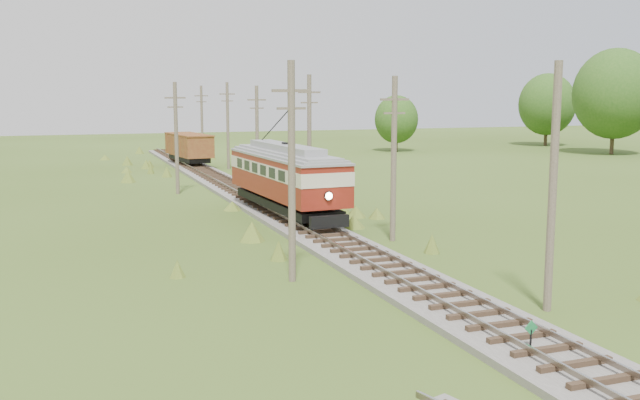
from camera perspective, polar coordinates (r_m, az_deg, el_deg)
name	(u,v)px	position (r m, az deg, el deg)	size (l,w,h in m)	color
ground	(569,373)	(21.47, 19.33, -12.92)	(260.00, 260.00, 0.00)	#374E17
railbed_main	(254,199)	(51.52, -5.31, 0.08)	(3.60, 96.00, 0.57)	#605B54
switch_marker	(531,335)	(22.24, 16.52, -10.31)	(0.45, 0.06, 1.08)	black
streetcar	(285,174)	(43.85, -2.78, 2.10)	(3.77, 13.59, 6.17)	black
gondola	(189,146)	(77.44, -10.45, 4.23)	(3.91, 9.18, 2.96)	black
gravel_pile	(261,172)	(65.41, -4.72, 2.21)	(3.45, 3.66, 1.26)	gray
utility_pole_r_1	(553,189)	(26.10, 18.12, 0.87)	(0.30, 0.30, 8.80)	brown
utility_pole_r_2	(394,157)	(37.21, 5.92, 3.42)	(1.60, 0.30, 8.60)	brown
utility_pole_r_3	(309,139)	(49.14, -0.86, 4.91)	(1.60, 0.30, 9.00)	brown
utility_pole_r_4	(257,134)	(61.50, -5.05, 5.30)	(1.60, 0.30, 8.40)	brown
utility_pole_r_5	(228,125)	(74.20, -7.39, 5.99)	(1.60, 0.30, 8.90)	brown
utility_pole_r_6	(202,121)	(86.88, -9.43, 6.23)	(1.60, 0.30, 8.70)	brown
utility_pole_l_a	(292,170)	(28.84, -2.28, 2.42)	(1.60, 0.30, 9.00)	brown
utility_pole_l_b	(176,137)	(56.04, -11.43, 4.97)	(1.60, 0.30, 8.60)	brown
tree_right_4	(615,94)	(99.29, 22.52, 7.86)	(10.50, 10.50, 13.53)	#38281C
tree_right_5	(547,104)	(112.85, 17.71, 7.30)	(8.40, 8.40, 10.82)	#38281C
tree_mid_b	(396,119)	(97.36, 6.13, 6.44)	(5.88, 5.88, 7.57)	#38281C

